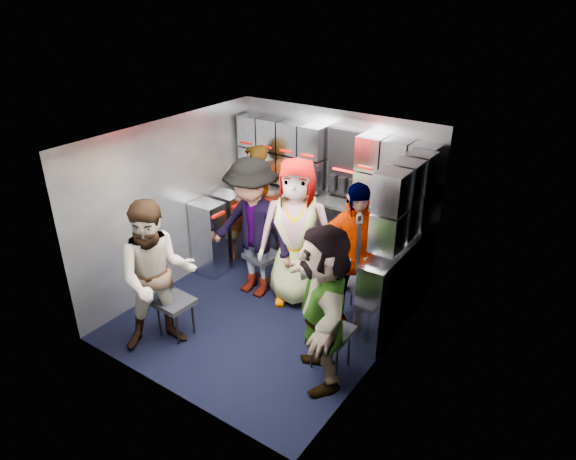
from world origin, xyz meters
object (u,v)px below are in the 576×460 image
Objects in this scene: jump_seat_mid_left at (263,257)px; attendant_arc_e at (323,306)px; jump_seat_near_right at (331,333)px; attendant_arc_d at (353,256)px; jump_seat_near_left at (174,304)px; attendant_arc_c at (297,233)px; attendant_arc_a at (157,277)px; attendant_standing at (255,206)px; jump_seat_mid_right at (358,285)px; jump_seat_center at (304,264)px; attendant_arc_b at (252,229)px.

jump_seat_mid_left is 0.28× the size of attendant_arc_e.
jump_seat_near_right is 0.91m from attendant_arc_d.
jump_seat_mid_left is 1.84m from attendant_arc_e.
jump_seat_near_left is 0.97× the size of jump_seat_mid_left.
attendant_arc_c is at bearing 62.40° from jump_seat_near_left.
attendant_arc_a is at bearing -174.32° from attendant_arc_d.
jump_seat_mid_left is at bearing 137.55° from attendant_arc_d.
jump_seat_near_left is 0.25× the size of attendant_arc_c.
attendant_standing is 1.00× the size of attendant_arc_a.
attendant_standing reaches higher than jump_seat_mid_right.
attendant_arc_b is (-0.52, -0.34, 0.47)m from jump_seat_center.
jump_seat_mid_left is 0.25× the size of attendant_arc_c.
jump_seat_mid_right is (1.27, 0.12, -0.02)m from jump_seat_mid_left.
attendant_standing is (-0.46, 0.45, 0.42)m from jump_seat_mid_left.
attendant_arc_a is (-1.64, -0.68, 0.42)m from jump_seat_near_right.
attendant_arc_b is at bearing -160.14° from attendant_arc_e.
attendant_arc_a is (-0.69, -1.67, 0.42)m from jump_seat_center.
attendant_arc_e reaches higher than jump_seat_near_left.
attendant_standing reaches higher than jump_seat_mid_left.
attendant_arc_d is (0.75, -0.04, -0.05)m from attendant_arc_c.
jump_seat_near_left is 0.47m from attendant_arc_a.
attendant_arc_c reaches higher than attendant_arc_e.
jump_seat_near_right is at bearing -115.02° from attendant_arc_d.
attendant_arc_e is at bearing -70.75° from attendant_arc_c.
attendant_arc_c is at bearing -90.00° from jump_seat_center.
jump_seat_near_right is 0.28× the size of attendant_standing.
attendant_arc_b is 0.97× the size of attendant_arc_c.
attendant_arc_d is (1.44, 1.45, 0.02)m from attendant_arc_a.
attendant_arc_d reaches higher than jump_seat_near_left.
jump_seat_mid_left reaches higher than jump_seat_mid_right.
jump_seat_near_left is 1.57m from attendant_arc_c.
attendant_arc_d is 1.03× the size of attendant_arc_e.
jump_seat_mid_left is 1.69m from jump_seat_near_right.
attendant_arc_b is 1.06× the size of attendant_arc_e.
attendant_arc_d is (1.27, -0.06, 0.44)m from jump_seat_mid_left.
jump_seat_mid_left is 0.28× the size of attendant_standing.
attendant_arc_b reaches higher than jump_seat_near_left.
attendant_arc_c reaches higher than attendant_arc_d.
jump_seat_near_left is at bearing -134.78° from jump_seat_mid_right.
jump_seat_mid_right is 1.81m from attendant_standing.
attendant_arc_b is (-0.00, -0.18, 0.47)m from jump_seat_mid_left.
attendant_arc_b is at bearing 145.65° from attendant_arc_d.
attendant_standing is 2.43m from attendant_arc_e.
attendant_arc_e reaches higher than jump_seat_near_right.
attendant_arc_e is (1.93, -1.47, 0.00)m from attendant_standing.
attendant_arc_c reaches higher than jump_seat_center.
attendant_arc_a is 1.00× the size of attendant_arc_e.
jump_seat_near_right reaches higher than jump_seat_near_left.
jump_seat_center is 0.30× the size of attendant_arc_a.
jump_seat_mid_right is 0.29× the size of attendant_standing.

